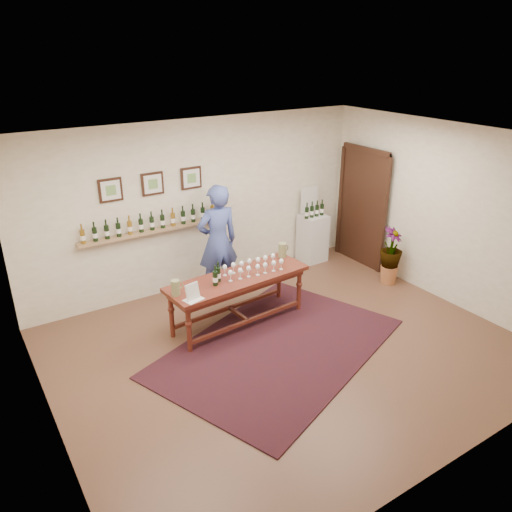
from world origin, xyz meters
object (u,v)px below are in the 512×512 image
person (218,242)px  tasting_table (238,284)px  potted_plant (391,256)px  display_pedestal (312,238)px

person → tasting_table: bearing=82.4°
potted_plant → person: bearing=155.8°
tasting_table → person: 1.01m
display_pedestal → potted_plant: 1.59m
potted_plant → person: (-2.68, 1.21, 0.43)m
potted_plant → person: 2.97m
display_pedestal → person: bearing=-172.1°
tasting_table → display_pedestal: 2.70m
tasting_table → person: person is taller
tasting_table → display_pedestal: bearing=23.5°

